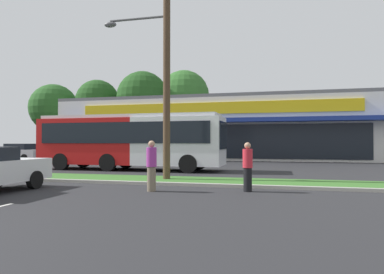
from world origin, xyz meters
The scene contains 13 objects.
grass_median centered at (0.00, 14.00, 0.06)m, with size 56.00×2.20×0.12m, color #386B28.
curb_lip centered at (0.00, 12.78, 0.06)m, with size 56.00×0.24×0.12m, color #99968C.
storefront_building centered at (1.59, 35.99, 3.01)m, with size 31.27×13.33×6.02m.
tree_far_left centered at (-23.94, 43.07, 6.58)m, with size 6.90×6.90×10.04m.
tree_left centered at (-17.08, 43.28, 7.34)m, with size 6.10×6.10×10.41m.
tree_mid_left centered at (-10.11, 42.75, 7.70)m, with size 6.88×6.88×11.15m.
tree_mid centered at (-5.02, 45.26, 8.06)m, with size 6.94×6.94×11.55m.
utility_pole centered at (2.48, 13.98, 5.19)m, with size 3.03×2.40×9.69m.
city_bus centered at (-1.29, 19.09, 1.76)m, with size 11.21×2.80×3.25m.
car_0 centered at (-7.41, 25.51, 0.81)m, with size 4.67×1.92×1.58m.
car_3 centered at (-14.95, 25.77, 0.78)m, with size 4.60×1.89×1.52m.
pedestrian_near_bench centered at (6.16, 11.89, 0.83)m, with size 0.33×0.33×1.65m.
pedestrian_by_pole centered at (3.00, 11.20, 0.86)m, with size 0.34×0.34×1.71m.
Camera 1 is at (7.02, 0.47, 1.65)m, focal length 31.57 mm.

